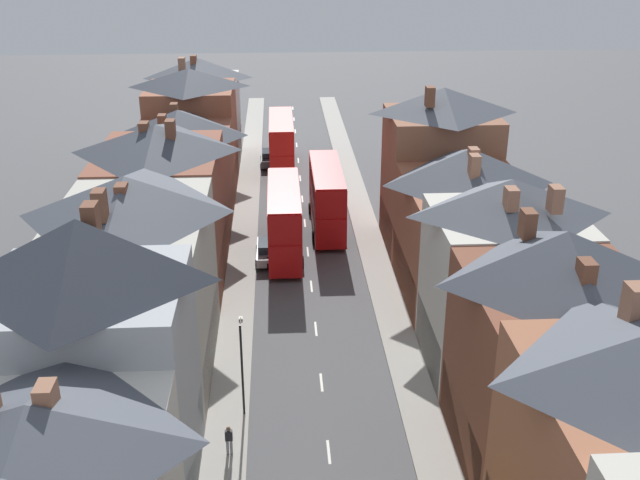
{
  "coord_description": "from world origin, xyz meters",
  "views": [
    {
      "loc": [
        -2.14,
        -17.55,
        24.23
      ],
      "look_at": [
        0.9,
        34.98,
        1.43
      ],
      "focal_mm": 42.0,
      "sensor_mm": 36.0,
      "label": 1
    }
  ],
  "objects_px": {
    "double_decker_bus_far_approaching": "(284,219)",
    "car_near_blue": "(268,250)",
    "double_decker_bus_lead": "(281,142)",
    "double_decker_bus_mid_street": "(327,197)",
    "street_lamp": "(242,362)",
    "car_mid_black": "(269,158)",
    "pedestrian_mid_left": "(229,439)"
  },
  "relations": [
    {
      "from": "pedestrian_mid_left",
      "to": "car_mid_black",
      "type": "bearing_deg",
      "value": 87.86
    },
    {
      "from": "double_decker_bus_far_approaching",
      "to": "street_lamp",
      "type": "distance_m",
      "value": 20.83
    },
    {
      "from": "car_mid_black",
      "to": "pedestrian_mid_left",
      "type": "relative_size",
      "value": 2.75
    },
    {
      "from": "car_near_blue",
      "to": "pedestrian_mid_left",
      "type": "height_order",
      "value": "pedestrian_mid_left"
    },
    {
      "from": "double_decker_bus_lead",
      "to": "double_decker_bus_mid_street",
      "type": "bearing_deg",
      "value": -77.76
    },
    {
      "from": "double_decker_bus_lead",
      "to": "double_decker_bus_mid_street",
      "type": "xyz_separation_m",
      "value": [
        3.6,
        -16.59,
        0.0
      ]
    },
    {
      "from": "pedestrian_mid_left",
      "to": "street_lamp",
      "type": "height_order",
      "value": "street_lamp"
    },
    {
      "from": "double_decker_bus_mid_street",
      "to": "car_near_blue",
      "type": "xyz_separation_m",
      "value": [
        -4.89,
        -6.16,
        -2.02
      ]
    },
    {
      "from": "double_decker_bus_far_approaching",
      "to": "pedestrian_mid_left",
      "type": "height_order",
      "value": "double_decker_bus_far_approaching"
    },
    {
      "from": "double_decker_bus_mid_street",
      "to": "car_mid_black",
      "type": "height_order",
      "value": "double_decker_bus_mid_street"
    },
    {
      "from": "double_decker_bus_mid_street",
      "to": "street_lamp",
      "type": "bearing_deg",
      "value": -103.31
    },
    {
      "from": "double_decker_bus_far_approaching",
      "to": "car_near_blue",
      "type": "distance_m",
      "value": 2.73
    },
    {
      "from": "car_near_blue",
      "to": "pedestrian_mid_left",
      "type": "distance_m",
      "value": 22.77
    },
    {
      "from": "double_decker_bus_lead",
      "to": "car_near_blue",
      "type": "xyz_separation_m",
      "value": [
        -1.29,
        -22.75,
        -2.02
      ]
    },
    {
      "from": "car_near_blue",
      "to": "street_lamp",
      "type": "relative_size",
      "value": 0.8
    },
    {
      "from": "car_mid_black",
      "to": "street_lamp",
      "type": "xyz_separation_m",
      "value": [
        -1.15,
        -43.2,
        2.4
      ]
    },
    {
      "from": "double_decker_bus_far_approaching",
      "to": "pedestrian_mid_left",
      "type": "bearing_deg",
      "value": -97.2
    },
    {
      "from": "double_decker_bus_lead",
      "to": "car_mid_black",
      "type": "bearing_deg",
      "value": 140.24
    },
    {
      "from": "double_decker_bus_lead",
      "to": "car_mid_black",
      "type": "relative_size",
      "value": 2.44
    },
    {
      "from": "double_decker_bus_lead",
      "to": "street_lamp",
      "type": "distance_m",
      "value": 42.2
    },
    {
      "from": "double_decker_bus_lead",
      "to": "car_near_blue",
      "type": "bearing_deg",
      "value": -93.25
    },
    {
      "from": "car_near_blue",
      "to": "double_decker_bus_lead",
      "type": "bearing_deg",
      "value": 86.75
    },
    {
      "from": "double_decker_bus_lead",
      "to": "double_decker_bus_mid_street",
      "type": "distance_m",
      "value": 16.98
    },
    {
      "from": "car_mid_black",
      "to": "street_lamp",
      "type": "relative_size",
      "value": 0.8
    },
    {
      "from": "double_decker_bus_far_approaching",
      "to": "car_near_blue",
      "type": "bearing_deg",
      "value": -134.64
    },
    {
      "from": "double_decker_bus_mid_street",
      "to": "double_decker_bus_lead",
      "type": "bearing_deg",
      "value": 102.24
    },
    {
      "from": "double_decker_bus_lead",
      "to": "car_near_blue",
      "type": "relative_size",
      "value": 2.45
    },
    {
      "from": "double_decker_bus_lead",
      "to": "car_mid_black",
      "type": "height_order",
      "value": "double_decker_bus_lead"
    },
    {
      "from": "double_decker_bus_far_approaching",
      "to": "car_mid_black",
      "type": "xyz_separation_m",
      "value": [
        -1.29,
        22.52,
        -1.98
      ]
    },
    {
      "from": "double_decker_bus_mid_street",
      "to": "double_decker_bus_far_approaching",
      "type": "height_order",
      "value": "same"
    },
    {
      "from": "double_decker_bus_far_approaching",
      "to": "car_near_blue",
      "type": "height_order",
      "value": "double_decker_bus_far_approaching"
    },
    {
      "from": "pedestrian_mid_left",
      "to": "double_decker_bus_lead",
      "type": "bearing_deg",
      "value": 86.18
    }
  ]
}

